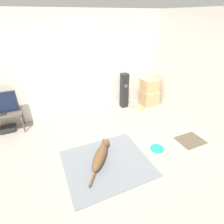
{
  "coord_description": "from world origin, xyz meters",
  "views": [
    {
      "loc": [
        -0.75,
        -2.28,
        2.42
      ],
      "look_at": [
        0.68,
        0.92,
        0.45
      ],
      "focal_mm": 28.0,
      "sensor_mm": 36.0,
      "label": 1
    }
  ],
  "objects": [
    {
      "name": "frisbee",
      "position": [
        1.22,
        -0.14,
        0.01
      ],
      "size": [
        0.28,
        0.28,
        0.03
      ],
      "color": "#199E7A",
      "rests_on": "ground_plane"
    },
    {
      "name": "cardboard_box_lower",
      "position": [
        2.23,
        1.65,
        0.22
      ],
      "size": [
        0.48,
        0.42,
        0.43
      ],
      "color": "tan",
      "rests_on": "ground_plane"
    },
    {
      "name": "tv_stand",
      "position": [
        -1.69,
        1.8,
        0.41
      ],
      "size": [
        0.93,
        0.43,
        0.48
      ],
      "color": "brown",
      "rests_on": "ground_plane"
    },
    {
      "name": "floor_speaker",
      "position": [
        1.47,
        1.84,
        0.5
      ],
      "size": [
        0.19,
        0.19,
        1.0
      ],
      "color": "black",
      "rests_on": "ground_plane"
    },
    {
      "name": "tennis_ball_by_boxes",
      "position": [
        1.83,
        1.37,
        0.03
      ],
      "size": [
        0.07,
        0.07,
        0.07
      ],
      "color": "#C6E033",
      "rests_on": "ground_plane"
    },
    {
      "name": "wall_right",
      "position": [
        2.6,
        0.0,
        1.27
      ],
      "size": [
        0.06,
        8.0,
        2.55
      ],
      "color": "beige",
      "rests_on": "ground_plane"
    },
    {
      "name": "dog",
      "position": [
        0.06,
        0.05,
        0.12
      ],
      "size": [
        0.71,
        0.92,
        0.23
      ],
      "color": "brown",
      "rests_on": "area_rug"
    },
    {
      "name": "ground_plane",
      "position": [
        0.0,
        0.0,
        0.0
      ],
      "size": [
        12.0,
        12.0,
        0.0
      ],
      "primitive_type": "plane",
      "color": "gray"
    },
    {
      "name": "wall_back",
      "position": [
        0.0,
        2.1,
        1.27
      ],
      "size": [
        8.0,
        0.06,
        2.55
      ],
      "color": "beige",
      "rests_on": "ground_plane"
    },
    {
      "name": "area_rug",
      "position": [
        0.12,
        -0.08,
        0.01
      ],
      "size": [
        1.52,
        1.33,
        0.01
      ],
      "color": "slate",
      "rests_on": "ground_plane"
    },
    {
      "name": "door_mat",
      "position": [
        2.06,
        -0.21,
        0.0
      ],
      "size": [
        0.57,
        0.46,
        0.01
      ],
      "color": "#4C4233",
      "rests_on": "ground_plane"
    },
    {
      "name": "cardboard_box_upper",
      "position": [
        2.21,
        1.67,
        0.61
      ],
      "size": [
        0.43,
        0.38,
        0.36
      ],
      "color": "tan",
      "rests_on": "cardboard_box_lower"
    },
    {
      "name": "tennis_ball_near_speaker",
      "position": [
        1.91,
        1.46,
        0.03
      ],
      "size": [
        0.07,
        0.07,
        0.07
      ],
      "color": "#C6E033",
      "rests_on": "ground_plane"
    },
    {
      "name": "game_console",
      "position": [
        -1.61,
        1.84,
        0.05
      ],
      "size": [
        0.32,
        0.3,
        0.09
      ],
      "color": "black",
      "rests_on": "ground_plane"
    },
    {
      "name": "tennis_ball_loose_on_carpet",
      "position": [
        1.73,
        1.67,
        0.03
      ],
      "size": [
        0.07,
        0.07,
        0.07
      ],
      "color": "#C6E033",
      "rests_on": "ground_plane"
    }
  ]
}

